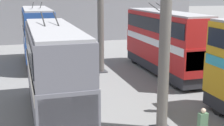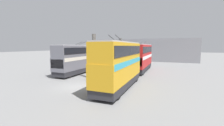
# 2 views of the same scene
# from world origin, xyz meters

# --- Properties ---
(depot_back_wall) EXTENTS (0.50, 36.00, 7.14)m
(depot_back_wall) POSITION_xyz_m (33.36, 0.00, 3.57)
(depot_back_wall) COLOR gray
(depot_back_wall) RESTS_ON ground_plane
(support_column_near) EXTENTS (0.97, 0.97, 6.55)m
(support_column_near) POSITION_xyz_m (4.45, 0.00, 3.15)
(support_column_near) COLOR #605B56
(support_column_near) RESTS_ON ground_plane
(support_column_far) EXTENTS (0.97, 0.97, 6.55)m
(support_column_far) POSITION_xyz_m (16.45, 0.00, 3.15)
(support_column_far) COLOR #605B56
(support_column_far) RESTS_ON ground_plane
(bus_left_far) EXTENTS (11.37, 2.54, 5.82)m
(bus_left_far) POSITION_xyz_m (14.54, -4.95, 2.95)
(bus_left_far) COLOR black
(bus_left_far) RESTS_ON ground_plane
(bus_right_near) EXTENTS (9.95, 2.54, 5.67)m
(bus_right_near) POSITION_xyz_m (7.29, 4.95, 2.87)
(bus_right_near) COLOR black
(bus_right_near) RESTS_ON ground_plane
(bus_right_mid) EXTENTS (9.19, 2.54, 5.92)m
(bus_right_mid) POSITION_xyz_m (20.69, 4.95, 3.02)
(bus_right_mid) COLOR black
(bus_right_mid) RESTS_ON ground_plane
(person_aisle_midway) EXTENTS (0.32, 0.46, 1.80)m
(person_aisle_midway) POSITION_xyz_m (6.55, -1.11, 0.96)
(person_aisle_midway) COLOR #473D33
(person_aisle_midway) RESTS_ON ground_plane
(person_aisle_foreground) EXTENTS (0.28, 0.44, 1.74)m
(person_aisle_foreground) POSITION_xyz_m (2.50, -1.06, 0.92)
(person_aisle_foreground) COLOR #384251
(person_aisle_foreground) RESTS_ON ground_plane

